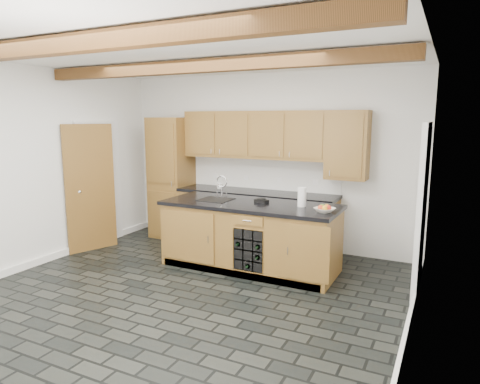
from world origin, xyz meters
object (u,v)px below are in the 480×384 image
object	(u,v)px
paper_towel	(302,197)
island	(250,236)
kitchen_scale	(262,201)
fruit_bowl	(325,210)

from	to	relation	value
paper_towel	island	bearing A→B (deg)	-171.97
paper_towel	kitchen_scale	bearing A→B (deg)	178.82
fruit_bowl	paper_towel	world-z (taller)	paper_towel
island	fruit_bowl	xyz separation A→B (m)	(1.07, -0.12, 0.49)
island	paper_towel	xyz separation A→B (m)	(0.71, 0.10, 0.59)
island	fruit_bowl	bearing A→B (deg)	-6.41
kitchen_scale	paper_towel	world-z (taller)	paper_towel
island	kitchen_scale	world-z (taller)	kitchen_scale
kitchen_scale	fruit_bowl	world-z (taller)	fruit_bowl
kitchen_scale	paper_towel	bearing A→B (deg)	16.41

